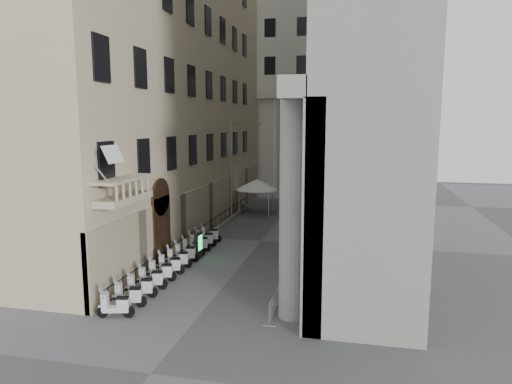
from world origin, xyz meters
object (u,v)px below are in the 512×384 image
info_kiosk (199,245)px  pedestrian_a (288,208)px  pedestrian_b (286,214)px  scooter_0 (117,318)px  street_lamp (235,162)px  security_tent (257,185)px

info_kiosk → pedestrian_a: bearing=78.0°
info_kiosk → pedestrian_a: info_kiosk is taller
info_kiosk → pedestrian_a: (3.78, 14.96, -0.07)m
info_kiosk → pedestrian_a: 15.43m
pedestrian_b → scooter_0: bearing=96.6°
pedestrian_a → pedestrian_b: (0.25, -3.14, 0.03)m
street_lamp → pedestrian_a: (4.46, 3.15, -4.62)m
scooter_0 → pedestrian_b: pedestrian_b is taller
scooter_0 → security_tent: security_tent is taller
pedestrian_a → pedestrian_b: pedestrian_b is taller
info_kiosk → pedestrian_b: bearing=73.4°
security_tent → pedestrian_a: bearing=-19.2°
info_kiosk → pedestrian_b: 12.48m
pedestrian_b → street_lamp: bearing=18.7°
security_tent → street_lamp: street_lamp is taller
scooter_0 → info_kiosk: size_ratio=0.84×
security_tent → street_lamp: bearing=-104.0°
scooter_0 → info_kiosk: bearing=-16.6°
security_tent → street_lamp: size_ratio=0.47×
street_lamp → info_kiosk: bearing=-74.4°
street_lamp → pedestrian_b: 6.57m
scooter_0 → pedestrian_a: 25.11m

